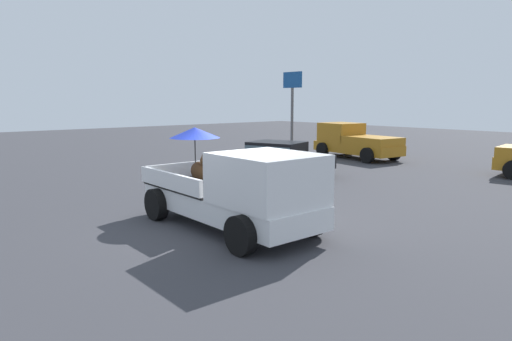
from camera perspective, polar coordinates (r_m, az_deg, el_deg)
name	(u,v)px	position (r m, az deg, el deg)	size (l,w,h in m)	color
ground_plane	(229,227)	(11.03, -3.44, -7.09)	(80.00, 80.00, 0.00)	#38383D
pickup_truck_main	(239,190)	(10.50, -2.17, -2.39)	(5.08, 2.31, 2.31)	black
pickup_truck_far	(354,141)	(24.47, 12.17, 3.57)	(4.98, 2.63, 1.80)	black
parked_sedan_near	(278,156)	(18.71, 2.77, 1.81)	(4.63, 2.99, 1.33)	black
motel_sign	(292,96)	(26.71, 4.55, 9.31)	(1.40, 0.16, 4.61)	#59595B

